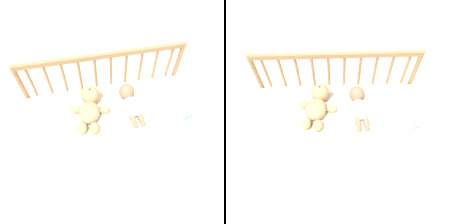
{
  "view_description": "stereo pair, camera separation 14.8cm",
  "coord_description": "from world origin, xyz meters",
  "views": [
    {
      "loc": [
        -0.18,
        -0.83,
        1.75
      ],
      "look_at": [
        0.0,
        0.01,
        0.54
      ],
      "focal_mm": 32.0,
      "sensor_mm": 36.0,
      "label": 1
    },
    {
      "loc": [
        -0.03,
        -0.85,
        1.75
      ],
      "look_at": [
        0.0,
        0.01,
        0.54
      ],
      "focal_mm": 32.0,
      "sensor_mm": 36.0,
      "label": 2
    }
  ],
  "objects": [
    {
      "name": "ground_plane",
      "position": [
        0.0,
        0.0,
        0.0
      ],
      "size": [
        12.0,
        12.0,
        0.0
      ],
      "primitive_type": "plane",
      "color": "#C6B293"
    },
    {
      "name": "crib_mattress",
      "position": [
        0.0,
        0.0,
        0.24
      ],
      "size": [
        1.33,
        0.66,
        0.48
      ],
      "color": "white",
      "rests_on": "ground_plane"
    },
    {
      "name": "crib_rail",
      "position": [
        0.0,
        0.35,
        0.58
      ],
      "size": [
        1.33,
        0.04,
        0.8
      ],
      "color": "#997047",
      "rests_on": "ground_plane"
    },
    {
      "name": "blanket",
      "position": [
        -0.01,
        0.05,
        0.48
      ],
      "size": [
        0.83,
        0.51,
        0.01
      ],
      "color": "white",
      "rests_on": "crib_mattress"
    },
    {
      "name": "teddy_bear",
      "position": [
        -0.16,
        0.1,
        0.54
      ],
      "size": [
        0.32,
        0.41,
        0.15
      ],
      "color": "tan",
      "rests_on": "crib_mattress"
    },
    {
      "name": "baby",
      "position": [
        0.16,
        0.09,
        0.52
      ],
      "size": [
        0.3,
        0.39,
        0.13
      ],
      "color": "white",
      "rests_on": "crib_mattress"
    },
    {
      "name": "baby_bottle",
      "position": [
        0.56,
        -0.19,
        0.5
      ],
      "size": [
        0.06,
        0.19,
        0.06
      ],
      "color": "white",
      "rests_on": "crib_mattress"
    }
  ]
}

